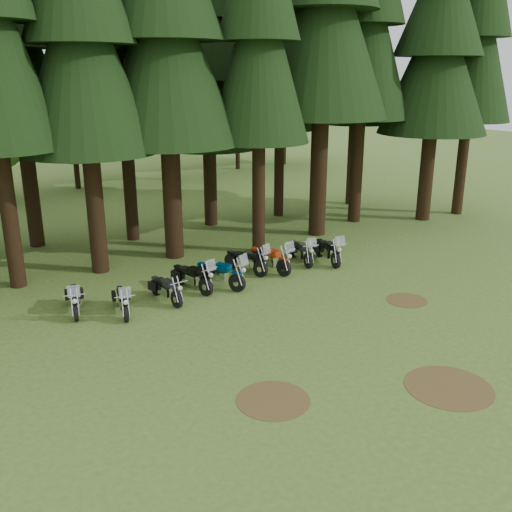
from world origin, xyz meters
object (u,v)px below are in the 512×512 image
object	(u,v)px
motorcycle_0	(75,300)
motorcycle_6	(270,259)
motorcycle_2	(166,290)
motorcycle_7	(301,252)
motorcycle_1	(123,301)
motorcycle_5	(246,262)
motorcycle_8	(328,251)
motorcycle_3	(192,278)
motorcycle_4	(220,275)

from	to	relation	value
motorcycle_0	motorcycle_6	xyz separation A→B (m)	(7.62, -0.28, 0.06)
motorcycle_0	motorcycle_2	bearing A→B (deg)	0.22
motorcycle_7	motorcycle_1	bearing A→B (deg)	-159.96
motorcycle_2	motorcycle_5	size ratio (longest dim) A/B	0.93
motorcycle_0	motorcycle_7	size ratio (longest dim) A/B	0.95
motorcycle_7	motorcycle_8	world-z (taller)	motorcycle_8
motorcycle_3	motorcycle_7	world-z (taller)	motorcycle_3
motorcycle_1	motorcycle_2	size ratio (longest dim) A/B	0.99
motorcycle_3	motorcycle_6	size ratio (longest dim) A/B	0.95
motorcycle_1	motorcycle_7	world-z (taller)	motorcycle_7
motorcycle_0	motorcycle_6	world-z (taller)	motorcycle_6
motorcycle_1	motorcycle_6	distance (m)	6.39
motorcycle_5	motorcycle_7	size ratio (longest dim) A/B	1.01
motorcycle_0	motorcycle_3	size ratio (longest dim) A/B	0.91
motorcycle_0	motorcycle_2	xyz separation A→B (m)	(2.89, -0.78, -0.02)
motorcycle_4	motorcycle_6	xyz separation A→B (m)	(2.52, 0.39, 0.00)
motorcycle_1	motorcycle_3	bearing A→B (deg)	26.21
motorcycle_4	motorcycle_1	bearing A→B (deg)	162.82
motorcycle_0	motorcycle_4	size ratio (longest dim) A/B	0.90
motorcycle_1	motorcycle_2	world-z (taller)	motorcycle_1
motorcycle_1	motorcycle_2	xyz separation A→B (m)	(1.61, 0.16, -0.00)
motorcycle_0	motorcycle_1	distance (m)	1.59
motorcycle_4	motorcycle_7	bearing A→B (deg)	-14.11
motorcycle_0	motorcycle_7	xyz separation A→B (m)	(9.31, -0.14, 0.02)
motorcycle_6	motorcycle_8	size ratio (longest dim) A/B	1.05
motorcycle_7	motorcycle_2	bearing A→B (deg)	-159.98
motorcycle_4	motorcycle_5	distance (m)	1.81
motorcycle_2	motorcycle_0	bearing A→B (deg)	160.44
motorcycle_0	motorcycle_4	world-z (taller)	motorcycle_4
motorcycle_7	motorcycle_5	bearing A→B (deg)	-170.87
motorcycle_8	motorcycle_5	bearing A→B (deg)	-177.28
motorcycle_0	motorcycle_6	bearing A→B (deg)	13.34
motorcycle_7	motorcycle_8	bearing A→B (deg)	-17.36
motorcycle_1	motorcycle_3	world-z (taller)	motorcycle_3
motorcycle_5	motorcycle_1	bearing A→B (deg)	174.41
motorcycle_5	motorcycle_4	bearing A→B (deg)	-171.42
motorcycle_4	motorcycle_8	bearing A→B (deg)	-21.89
motorcycle_4	motorcycle_5	xyz separation A→B (m)	(1.64, 0.76, -0.03)
motorcycle_6	motorcycle_7	size ratio (longest dim) A/B	1.09
motorcycle_6	motorcycle_5	bearing A→B (deg)	148.60
motorcycle_0	motorcycle_1	xyz separation A→B (m)	(1.27, -0.95, -0.01)
motorcycle_0	motorcycle_6	size ratio (longest dim) A/B	0.87
motorcycle_0	motorcycle_5	distance (m)	6.75
motorcycle_4	motorcycle_0	bearing A→B (deg)	151.18
motorcycle_0	motorcycle_8	world-z (taller)	motorcycle_8
motorcycle_3	motorcycle_6	xyz separation A→B (m)	(3.50, 0.10, 0.02)
motorcycle_1	motorcycle_5	world-z (taller)	motorcycle_5
motorcycle_3	motorcycle_5	distance (m)	2.67
motorcycle_2	motorcycle_3	bearing A→B (deg)	14.04
motorcycle_3	motorcycle_7	bearing A→B (deg)	-9.05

